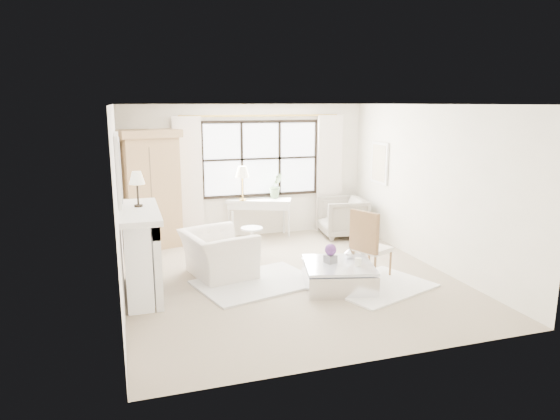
# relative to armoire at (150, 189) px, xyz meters

# --- Properties ---
(floor) EXTENTS (5.50, 5.50, 0.00)m
(floor) POSITION_rel_armoire_xyz_m (1.94, -2.44, -1.14)
(floor) COLOR tan
(floor) RESTS_ON ground
(ceiling) EXTENTS (5.50, 5.50, 0.00)m
(ceiling) POSITION_rel_armoire_xyz_m (1.94, -2.44, 1.56)
(ceiling) COLOR white
(ceiling) RESTS_ON ground
(wall_back) EXTENTS (5.00, 0.00, 5.00)m
(wall_back) POSITION_rel_armoire_xyz_m (1.94, 0.31, 0.21)
(wall_back) COLOR white
(wall_back) RESTS_ON ground
(wall_front) EXTENTS (5.00, 0.00, 5.00)m
(wall_front) POSITION_rel_armoire_xyz_m (1.94, -5.19, 0.21)
(wall_front) COLOR beige
(wall_front) RESTS_ON ground
(wall_left) EXTENTS (0.00, 5.50, 5.50)m
(wall_left) POSITION_rel_armoire_xyz_m (-0.56, -2.44, 0.21)
(wall_left) COLOR white
(wall_left) RESTS_ON ground
(wall_right) EXTENTS (0.00, 5.50, 5.50)m
(wall_right) POSITION_rel_armoire_xyz_m (4.44, -2.44, 0.21)
(wall_right) COLOR white
(wall_right) RESTS_ON ground
(window_pane) EXTENTS (2.40, 0.02, 1.50)m
(window_pane) POSITION_rel_armoire_xyz_m (2.24, 0.29, 0.46)
(window_pane) COLOR silver
(window_pane) RESTS_ON wall_back
(window_frame) EXTENTS (2.50, 0.04, 1.50)m
(window_frame) POSITION_rel_armoire_xyz_m (2.24, 0.28, 0.46)
(window_frame) COLOR black
(window_frame) RESTS_ON wall_back
(curtain_rod) EXTENTS (3.30, 0.04, 0.04)m
(curtain_rod) POSITION_rel_armoire_xyz_m (2.24, 0.23, 1.33)
(curtain_rod) COLOR #B18D3D
(curtain_rod) RESTS_ON wall_back
(curtain_left) EXTENTS (0.55, 0.10, 2.47)m
(curtain_left) POSITION_rel_armoire_xyz_m (0.74, 0.21, 0.10)
(curtain_left) COLOR white
(curtain_left) RESTS_ON ground
(curtain_right) EXTENTS (0.55, 0.10, 2.47)m
(curtain_right) POSITION_rel_armoire_xyz_m (3.74, 0.21, 0.10)
(curtain_right) COLOR silver
(curtain_right) RESTS_ON ground
(fireplace) EXTENTS (0.58, 1.66, 1.26)m
(fireplace) POSITION_rel_armoire_xyz_m (-0.33, -2.44, -0.49)
(fireplace) COLOR white
(fireplace) RESTS_ON ground
(mirror_frame) EXTENTS (0.05, 1.15, 0.95)m
(mirror_frame) POSITION_rel_armoire_xyz_m (-0.53, -2.44, 0.70)
(mirror_frame) COLOR white
(mirror_frame) RESTS_ON wall_left
(mirror_glass) EXTENTS (0.02, 1.00, 0.80)m
(mirror_glass) POSITION_rel_armoire_xyz_m (-0.50, -2.44, 0.70)
(mirror_glass) COLOR #B9BEC5
(mirror_glass) RESTS_ON wall_left
(art_frame) EXTENTS (0.04, 0.62, 0.82)m
(art_frame) POSITION_rel_armoire_xyz_m (4.41, -0.74, 0.41)
(art_frame) COLOR white
(art_frame) RESTS_ON wall_right
(art_canvas) EXTENTS (0.01, 0.52, 0.72)m
(art_canvas) POSITION_rel_armoire_xyz_m (4.39, -0.74, 0.41)
(art_canvas) COLOR beige
(art_canvas) RESTS_ON wall_right
(mantel_lamp) EXTENTS (0.22, 0.22, 0.51)m
(mantel_lamp) POSITION_rel_armoire_xyz_m (-0.29, -2.27, 0.51)
(mantel_lamp) COLOR black
(mantel_lamp) RESTS_ON fireplace
(armoire) EXTENTS (1.27, 0.98, 2.24)m
(armoire) POSITION_rel_armoire_xyz_m (0.00, 0.00, 0.00)
(armoire) COLOR tan
(armoire) RESTS_ON floor
(console_table) EXTENTS (1.37, 0.90, 0.80)m
(console_table) POSITION_rel_armoire_xyz_m (2.14, 0.07, -0.74)
(console_table) COLOR silver
(console_table) RESTS_ON floor
(console_lamp) EXTENTS (0.28, 0.28, 0.69)m
(console_lamp) POSITION_rel_armoire_xyz_m (1.80, 0.05, 0.22)
(console_lamp) COLOR #B58E3E
(console_lamp) RESTS_ON console_table
(orchid_plant) EXTENTS (0.29, 0.23, 0.51)m
(orchid_plant) POSITION_rel_armoire_xyz_m (2.51, 0.08, -0.08)
(orchid_plant) COLOR #5F7D53
(orchid_plant) RESTS_ON console_table
(side_table) EXTENTS (0.40, 0.40, 0.51)m
(side_table) POSITION_rel_armoire_xyz_m (1.70, -1.05, -0.81)
(side_table) COLOR white
(side_table) RESTS_ON floor
(rug_left) EXTENTS (2.03, 1.67, 0.03)m
(rug_left) POSITION_rel_armoire_xyz_m (1.39, -2.55, -1.12)
(rug_left) COLOR silver
(rug_left) RESTS_ON floor
(rug_right) EXTENTS (1.84, 1.61, 0.03)m
(rug_right) POSITION_rel_armoire_xyz_m (3.10, -3.24, -1.13)
(rug_right) COLOR white
(rug_right) RESTS_ON floor
(club_armchair) EXTENTS (1.21, 1.31, 0.73)m
(club_armchair) POSITION_rel_armoire_xyz_m (0.90, -2.01, -0.78)
(club_armchair) COLOR white
(club_armchair) RESTS_ON floor
(wingback_chair) EXTENTS (0.99, 0.97, 0.81)m
(wingback_chair) POSITION_rel_armoire_xyz_m (3.81, -0.37, -0.74)
(wingback_chair) COLOR gray
(wingback_chair) RESTS_ON floor
(french_chair) EXTENTS (0.64, 0.64, 1.08)m
(french_chair) POSITION_rel_armoire_xyz_m (3.20, -2.79, -0.83)
(french_chair) COLOR olive
(french_chair) RESTS_ON floor
(coffee_table) EXTENTS (1.21, 1.21, 0.38)m
(coffee_table) POSITION_rel_armoire_xyz_m (2.52, -3.07, -0.96)
(coffee_table) COLOR silver
(coffee_table) RESTS_ON floor
(planter_box) EXTENTS (0.19, 0.19, 0.11)m
(planter_box) POSITION_rel_armoire_xyz_m (2.41, -3.00, -0.70)
(planter_box) COLOR slate
(planter_box) RESTS_ON coffee_table
(planter_flowers) EXTENTS (0.18, 0.18, 0.18)m
(planter_flowers) POSITION_rel_armoire_xyz_m (2.41, -3.00, -0.56)
(planter_flowers) COLOR #5F2F77
(planter_flowers) RESTS_ON planter_box
(pillar_candle) EXTENTS (0.10, 0.10, 0.12)m
(pillar_candle) POSITION_rel_armoire_xyz_m (2.73, -3.27, -0.70)
(pillar_candle) COLOR #EDE7CF
(pillar_candle) RESTS_ON coffee_table
(coffee_vase) EXTENTS (0.17, 0.17, 0.17)m
(coffee_vase) POSITION_rel_armoire_xyz_m (2.78, -2.88, -0.68)
(coffee_vase) COLOR silver
(coffee_vase) RESTS_ON coffee_table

